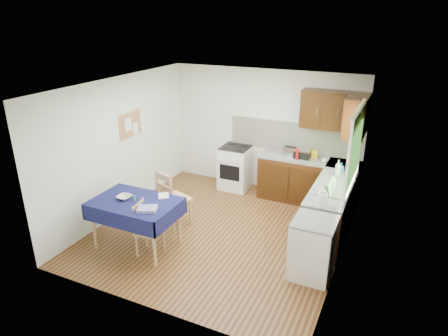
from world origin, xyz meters
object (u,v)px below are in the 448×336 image
at_px(toaster, 290,152).
at_px(sandwich_press, 302,153).
at_px(dish_rack, 332,192).
at_px(dining_table, 135,207).
at_px(chair_near, 147,227).
at_px(chair_far, 172,197).
at_px(kettle, 322,198).

xyz_separation_m(toaster, sandwich_press, (0.24, 0.01, -0.01)).
bearing_deg(dish_rack, dining_table, -144.69).
bearing_deg(sandwich_press, dish_rack, -47.97).
bearing_deg(chair_near, toaster, -33.87).
xyz_separation_m(sandwich_press, dish_rack, (0.83, -1.40, -0.06)).
bearing_deg(chair_far, dining_table, 97.31).
relative_size(toaster, dish_rack, 0.57).
bearing_deg(kettle, dining_table, -162.19).
height_order(dining_table, sandwich_press, sandwich_press).
xyz_separation_m(chair_far, kettle, (2.52, 0.09, 0.46)).
height_order(toaster, dish_rack, dish_rack).
distance_m(toaster, sandwich_press, 0.24).
height_order(dining_table, toaster, toaster).
relative_size(dining_table, chair_far, 1.25).
xyz_separation_m(dining_table, sandwich_press, (1.91, 2.75, 0.29)).
bearing_deg(chair_far, dish_rack, -147.71).
distance_m(dish_rack, kettle, 0.50).
relative_size(chair_near, toaster, 3.27).
distance_m(chair_near, kettle, 2.67).
relative_size(dining_table, toaster, 5.02).
bearing_deg(chair_near, kettle, -75.73).
xyz_separation_m(toaster, kettle, (1.02, -1.88, 0.02)).
bearing_deg(toaster, chair_near, -96.34).
relative_size(chair_far, sandwich_press, 3.50).
relative_size(chair_far, toaster, 4.01).
bearing_deg(chair_near, dish_rack, -67.10).
bearing_deg(chair_near, chair_far, -1.16).
xyz_separation_m(chair_far, sandwich_press, (1.74, 1.98, 0.43)).
distance_m(chair_far, sandwich_press, 2.67).
distance_m(chair_far, dish_rack, 2.66).
distance_m(dining_table, kettle, 2.84).
bearing_deg(toaster, kettle, -41.75).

